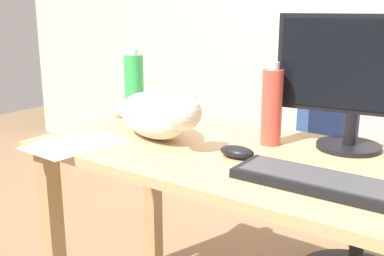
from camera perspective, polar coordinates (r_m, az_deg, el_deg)
desk at (r=1.48m, az=6.16°, el=-7.25°), size 1.33×0.67×0.74m
office_chair at (r=2.08m, az=18.92°, el=-7.44°), size 0.50×0.48×0.95m
monitor at (r=1.50m, az=19.30°, el=5.87°), size 0.48×0.20×0.41m
keyboard at (r=1.20m, az=15.53°, el=-6.38°), size 0.44×0.15×0.03m
cat at (r=1.58m, az=-4.42°, el=1.65°), size 0.56×0.32×0.20m
computer_mouse at (r=1.39m, az=5.54°, el=-2.92°), size 0.11×0.06×0.04m
paper_sheet at (r=1.56m, az=-14.17°, el=-1.90°), size 0.23×0.31×0.00m
water_bottle at (r=1.85m, az=-7.09°, el=5.11°), size 0.08×0.08×0.28m
spray_bottle at (r=1.51m, az=9.75°, el=2.62°), size 0.07×0.07×0.27m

